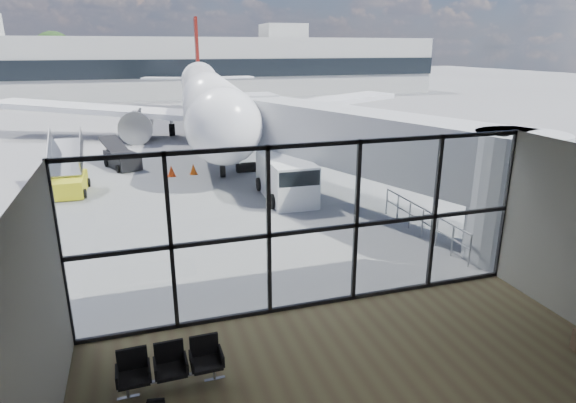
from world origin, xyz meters
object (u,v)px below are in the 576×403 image
service_van (286,178)px  mobile_stairs (67,182)px  seating_row (170,363)px  airliner (206,96)px  belt_loader (122,159)px

service_van → mobile_stairs: 10.54m
mobile_stairs → service_van: bearing=-21.1°
service_van → mobile_stairs: mobile_stairs is taller
seating_row → airliner: (5.34, 30.93, 2.46)m
airliner → mobile_stairs: airliner is taller
belt_loader → mobile_stairs: bearing=-140.0°
airliner → belt_loader: bearing=-116.2°
belt_loader → mobile_stairs: 5.21m
seating_row → airliner: bearing=78.9°
service_van → airliner: bearing=94.1°
service_van → belt_loader: (-7.36, 8.53, -0.42)m
airliner → belt_loader: (-6.56, -10.70, -2.44)m
airliner → service_van: airliner is taller
seating_row → mobile_stairs: bearing=101.8°
seating_row → belt_loader: (-1.22, 20.23, 0.02)m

